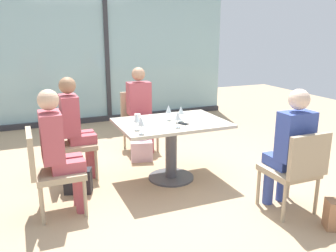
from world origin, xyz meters
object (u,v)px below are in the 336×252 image
coffee_cup (137,118)px  handbag_0 (78,181)px  chair_front_right (296,167)px  wine_glass_3 (181,110)px  chair_far_left (67,140)px  cell_phone_on_table (182,124)px  dining_table_main (171,136)px  person_near_window (140,105)px  person_front_right (290,144)px  handbag_2 (142,151)px  wine_glass_2 (137,118)px  person_side_end (59,146)px  wine_glass_4 (141,122)px  wine_glass_1 (169,109)px  chair_side_end (49,167)px  wine_glass_0 (178,116)px  person_far_left (75,123)px  chair_near_window (138,117)px

coffee_cup → handbag_0: bearing=-170.1°
chair_front_right → wine_glass_3: size_ratio=4.70×
coffee_cup → handbag_0: coffee_cup is taller
chair_front_right → handbag_0: bearing=145.4°
chair_far_left → cell_phone_on_table: size_ratio=6.04×
dining_table_main → chair_front_right: size_ratio=1.47×
person_near_window → cell_phone_on_table: 1.32m
person_front_right → handbag_2: 2.18m
dining_table_main → wine_glass_2: bearing=-158.9°
chair_far_left → handbag_0: 0.59m
person_near_window → person_side_end: (-1.34, -1.50, 0.00)m
person_side_end → wine_glass_2: size_ratio=6.81×
wine_glass_4 → handbag_2: wine_glass_4 is taller
dining_table_main → chair_far_left: 1.27m
person_front_right → wine_glass_1: bearing=121.8°
chair_side_end → cell_phone_on_table: size_ratio=6.04×
chair_far_left → wine_glass_4: (0.67, -0.86, 0.37)m
person_near_window → cell_phone_on_table: bearing=-86.6°
chair_side_end → handbag_0: 0.61m
wine_glass_4 → wine_glass_3: bearing=28.2°
chair_far_left → person_near_window: bearing=29.7°
chair_side_end → wine_glass_2: size_ratio=4.70×
chair_front_right → person_side_end: (-2.12, 0.94, 0.20)m
wine_glass_1 → wine_glass_2: same height
chair_far_left → person_near_window: 1.35m
chair_far_left → wine_glass_3: (1.28, -0.53, 0.37)m
wine_glass_3 → coffee_cup: bearing=157.4°
chair_front_right → wine_glass_2: size_ratio=4.70×
wine_glass_0 → wine_glass_2: bearing=170.2°
person_far_left → wine_glass_3: 1.29m
handbag_2 → chair_near_window: bearing=90.4°
wine_glass_0 → coffee_cup: bearing=126.5°
wine_glass_1 → person_side_end: bearing=-162.7°
chair_front_right → person_front_right: person_front_right is taller
chair_near_window → handbag_0: chair_near_window is taller
dining_table_main → wine_glass_1: 0.32m
chair_far_left → handbag_2: chair_far_left is taller
chair_near_window → wine_glass_1: wine_glass_1 is taller
wine_glass_4 → cell_phone_on_table: wine_glass_4 is taller
chair_far_left → wine_glass_4: bearing=-52.2°
chair_far_left → person_side_end: (-0.17, -0.84, 0.20)m
wine_glass_0 → chair_side_end: bearing=-177.2°
chair_near_window → person_side_end: 2.10m
chair_near_window → handbag_0: 1.71m
person_side_end → wine_glass_1: 1.42m
person_side_end → dining_table_main: bearing=14.1°
person_far_left → chair_near_window: bearing=36.2°
person_front_right → person_side_end: size_ratio=1.00×
person_far_left → wine_glass_4: (0.56, -0.86, 0.16)m
chair_front_right → wine_glass_0: wine_glass_0 is taller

